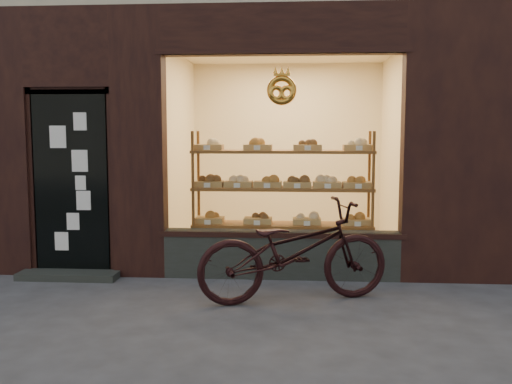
{
  "coord_description": "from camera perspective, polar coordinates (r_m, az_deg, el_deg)",
  "views": [
    {
      "loc": [
        0.63,
        -4.38,
        1.71
      ],
      "look_at": [
        0.17,
        2.0,
        1.01
      ],
      "focal_mm": 40.0,
      "sensor_mm": 36.0,
      "label": 1
    }
  ],
  "objects": [
    {
      "name": "display_shelf",
      "position": [
        6.98,
        2.65,
        -0.7
      ],
      "size": [
        2.2,
        0.45,
        1.7
      ],
      "color": "brown",
      "rests_on": "ground"
    },
    {
      "name": "ground",
      "position": [
        4.74,
        -3.9,
        -14.94
      ],
      "size": [
        90.0,
        90.0,
        0.0
      ],
      "primitive_type": "plane",
      "color": "#333336"
    },
    {
      "name": "bicycle",
      "position": [
        5.72,
        3.8,
        -5.92
      ],
      "size": [
        2.06,
        1.21,
        1.02
      ],
      "primitive_type": "imported",
      "rotation": [
        0.0,
        0.0,
        1.86
      ],
      "color": "black",
      "rests_on": "ground"
    }
  ]
}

